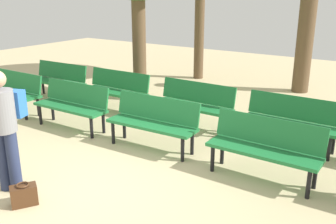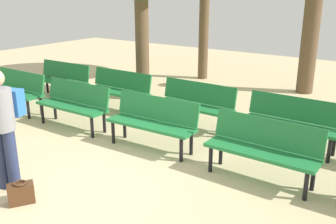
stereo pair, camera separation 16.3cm
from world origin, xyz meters
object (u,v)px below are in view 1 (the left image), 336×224
(bench_r1_c1, at_px, (116,88))
(tree_0, at_px, (306,31))
(bench_r0_c2, at_px, (154,120))
(bench_r1_c3, at_px, (291,119))
(bench_r0_c0, at_px, (13,89))
(bench_r0_c1, at_px, (73,103))
(bench_r0_c3, at_px, (265,145))
(handbag, at_px, (24,195))
(bench_r1_c2, at_px, (194,102))
(bench_r1_c0, at_px, (59,79))
(visitor_with_backpack, at_px, (5,124))

(bench_r1_c1, relative_size, tree_0, 0.50)
(bench_r0_c2, distance_m, bench_r1_c3, 2.34)
(bench_r1_c3, distance_m, tree_0, 4.13)
(bench_r0_c0, height_order, tree_0, tree_0)
(bench_r0_c1, relative_size, bench_r0_c3, 1.00)
(bench_r0_c2, relative_size, handbag, 4.41)
(bench_r0_c0, relative_size, bench_r0_c3, 1.00)
(bench_r1_c2, bearing_deg, handbag, -94.41)
(bench_r1_c0, height_order, bench_r1_c2, same)
(bench_r1_c2, bearing_deg, tree_0, 76.47)
(bench_r0_c0, distance_m, bench_r1_c3, 5.86)
(tree_0, bearing_deg, bench_r1_c2, -104.34)
(bench_r0_c3, relative_size, bench_r1_c1, 1.00)
(bench_r0_c1, xyz_separation_m, visitor_with_backpack, (1.12, -2.17, 0.43))
(bench_r1_c0, height_order, bench_r1_c1, same)
(bench_r0_c2, relative_size, tree_0, 0.51)
(bench_r0_c0, bearing_deg, handbag, -33.82)
(bench_r0_c0, bearing_deg, bench_r1_c1, 36.25)
(bench_r1_c3, bearing_deg, visitor_with_backpack, -126.82)
(bench_r1_c1, height_order, bench_r1_c2, same)
(bench_r1_c0, bearing_deg, bench_r1_c3, -0.26)
(handbag, bearing_deg, bench_r0_c1, 124.23)
(bench_r0_c0, bearing_deg, bench_r1_c0, 89.74)
(bench_r1_c3, relative_size, handbag, 4.37)
(bench_r0_c0, distance_m, bench_r0_c3, 5.73)
(bench_r0_c1, distance_m, bench_r0_c3, 3.85)
(bench_r0_c0, distance_m, handbag, 4.22)
(bench_r1_c1, distance_m, bench_r1_c2, 1.98)
(visitor_with_backpack, height_order, handbag, visitor_with_backpack)
(bench_r1_c1, relative_size, handbag, 4.37)
(visitor_with_backpack, bearing_deg, bench_r0_c2, -128.63)
(bench_r0_c3, xyz_separation_m, visitor_with_backpack, (-2.74, -2.20, 0.43))
(bench_r0_c1, relative_size, bench_r0_c2, 0.99)
(tree_0, height_order, handbag, tree_0)
(bench_r1_c2, relative_size, visitor_with_backpack, 0.97)
(bench_r1_c0, bearing_deg, bench_r0_c1, -35.80)
(bench_r0_c0, xyz_separation_m, bench_r1_c0, (0.01, 1.27, 0.00))
(bench_r0_c3, distance_m, bench_r1_c0, 5.85)
(bench_r1_c1, height_order, visitor_with_backpack, visitor_with_backpack)
(bench_r1_c0, xyz_separation_m, tree_0, (4.80, 3.99, 1.09))
(bench_r0_c2, relative_size, bench_r1_c3, 1.01)
(bench_r0_c0, distance_m, bench_r1_c2, 4.05)
(bench_r1_c1, relative_size, visitor_with_backpack, 0.97)
(bench_r0_c1, height_order, visitor_with_backpack, visitor_with_backpack)
(bench_r0_c3, distance_m, bench_r1_c1, 4.11)
(bench_r1_c2, relative_size, tree_0, 0.50)
(handbag, bearing_deg, bench_r1_c2, 84.79)
(bench_r1_c2, bearing_deg, bench_r0_c1, -144.05)
(bench_r0_c2, height_order, visitor_with_backpack, visitor_with_backpack)
(bench_r0_c2, distance_m, bench_r1_c1, 2.32)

